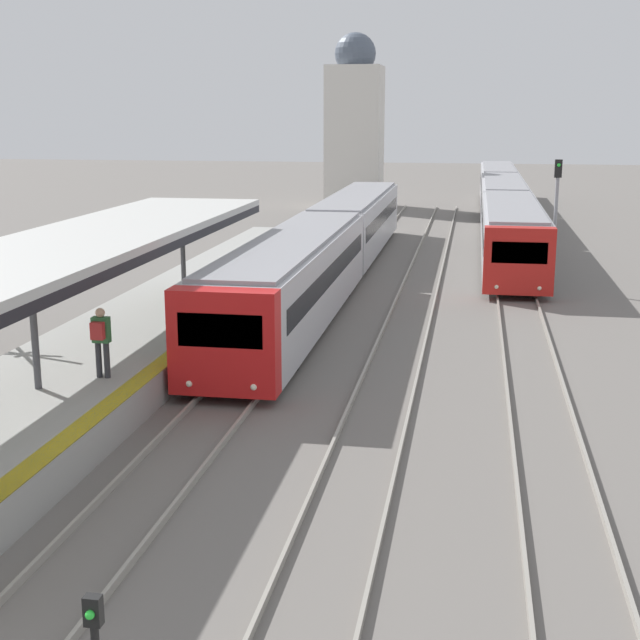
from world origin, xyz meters
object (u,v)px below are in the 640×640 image
(train_far, at_px, (503,201))
(train_near, at_px, (331,244))
(person_on_platform, at_px, (101,337))
(signal_mast_far, at_px, (556,208))

(train_far, bearing_deg, train_near, -110.88)
(train_near, xyz_separation_m, train_far, (7.50, 19.65, -0.03))
(person_on_platform, height_order, train_near, train_near)
(train_far, relative_size, signal_mast_far, 8.74)
(train_near, bearing_deg, train_far, 69.12)
(train_near, relative_size, train_far, 0.73)
(person_on_platform, bearing_deg, train_near, 81.32)
(train_near, xyz_separation_m, signal_mast_far, (8.98, 0.45, 1.57))
(person_on_platform, relative_size, train_far, 0.04)
(train_far, distance_m, signal_mast_far, 19.32)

